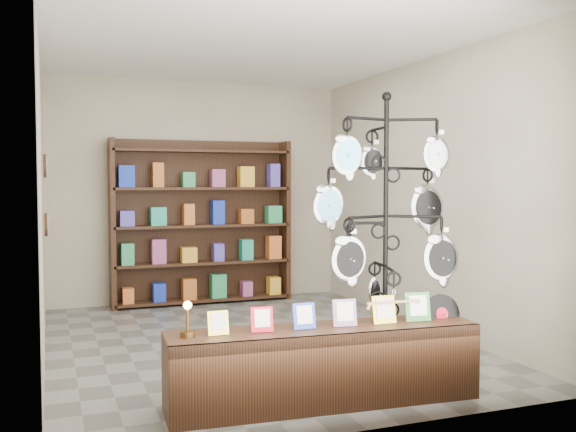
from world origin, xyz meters
The scene contains 6 objects.
ground centered at (0.00, 0.00, 0.00)m, with size 5.00×5.00×0.00m, color slate.
room_envelope centered at (0.00, 0.00, 1.85)m, with size 5.00×5.00×5.00m.
display_tree centered at (0.58, -1.68, 1.36)m, with size 1.20×1.11×2.35m.
front_shelf centered at (-0.06, -1.94, 0.29)m, with size 2.34×0.63×0.82m.
back_shelving centered at (0.00, 2.30, 1.03)m, with size 2.42×0.36×2.20m.
wall_clocks centered at (-1.97, 0.80, 1.50)m, with size 0.03×0.24×0.84m.
Camera 1 is at (-1.95, -6.19, 1.63)m, focal length 40.00 mm.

